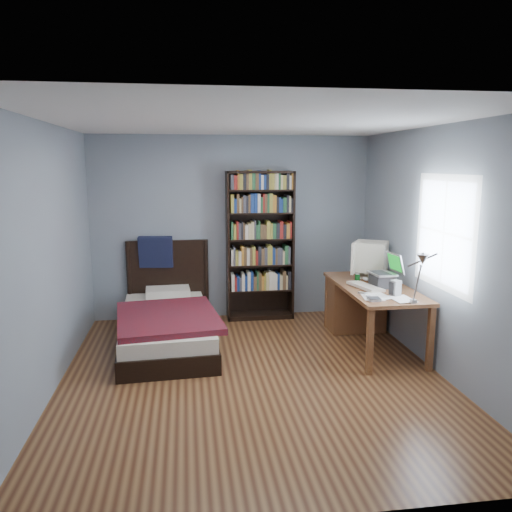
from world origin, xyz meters
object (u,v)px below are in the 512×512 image
desk (360,302)px  soda_can (357,278)px  desk_lamp (422,264)px  crt_monitor (369,257)px  bed (167,321)px  speaker (396,288)px  laptop (384,277)px  keyboard (365,287)px  bookshelf (260,246)px

desk → soda_can: 0.48m
desk_lamp → soda_can: size_ratio=5.58×
desk → desk_lamp: desk_lamp is taller
crt_monitor → bed: (-2.48, 0.06, -0.73)m
speaker → soda_can: bearing=87.6°
desk_lamp → laptop: bearing=85.6°
bed → soda_can: bearing=-7.8°
laptop → bed: (-2.48, 0.54, -0.59)m
keyboard → speaker: speaker is taller
desk → laptop: (0.09, -0.50, 0.42)m
soda_can → bookshelf: (-1.00, 1.12, 0.23)m
crt_monitor → bed: size_ratio=0.26×
soda_can → desk_lamp: bearing=-83.5°
speaker → crt_monitor: bearing=68.5°
desk_lamp → bed: bearing=146.3°
desk → keyboard: size_ratio=3.39×
desk_lamp → soda_can: (-0.15, 1.29, -0.42)m
soda_can → bookshelf: bookshelf is taller
keyboard → soda_can: soda_can is taller
keyboard → speaker: bearing=-80.5°
desk → laptop: laptop is taller
keyboard → soda_can: 0.26m
desk → desk_lamp: size_ratio=2.76×
crt_monitor → laptop: (-0.00, -0.48, -0.15)m
desk → bookshelf: 1.54m
desk → desk_lamp: 1.75m
desk_lamp → soda_can: desk_lamp is taller
laptop → desk_lamp: 1.12m
soda_can → desk: bearing=62.7°
crt_monitor → laptop: bearing=-90.2°
speaker → bookshelf: bookshelf is taller
desk_lamp → desk: bearing=90.2°
speaker → bookshelf: size_ratio=0.09×
laptop → keyboard: 0.24m
keyboard → soda_can: bearing=74.7°
crt_monitor → bookshelf: size_ratio=0.28×
laptop → speaker: (-0.03, -0.41, -0.02)m
crt_monitor → speaker: bearing=-92.2°
desk_lamp → speaker: bearing=85.7°
desk → crt_monitor: bearing=-15.7°
crt_monitor → bookshelf: (-1.23, 0.87, 0.03)m
desk → bookshelf: size_ratio=0.80×
keyboard → speaker: (0.19, -0.39, 0.07)m
soda_can → speaker: bearing=-73.2°
desk → bed: bearing=179.1°
crt_monitor → desk_lamp: 1.55m
desk_lamp → bookshelf: bookshelf is taller
crt_monitor → keyboard: bearing=-113.9°
bookshelf → crt_monitor: bearing=-35.3°
crt_monitor → bookshelf: 1.50m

